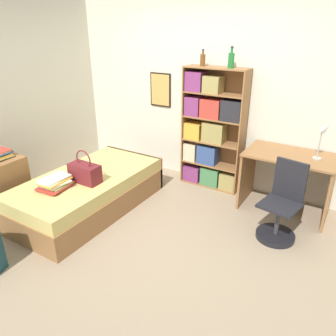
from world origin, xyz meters
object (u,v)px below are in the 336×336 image
object	(u,v)px
book_stack_on_bed	(55,183)
desk_chair	(280,214)
handbag	(85,173)
bottle_brown	(231,60)
desk	(288,173)
bottle_green	(203,60)
desk_lamp	(324,134)
bookcase	(210,132)
bed	(89,192)
waste_bin	(286,203)

from	to	relation	value
book_stack_on_bed	desk_chair	size ratio (longest dim) A/B	0.45
handbag	bottle_brown	bearing A→B (deg)	53.94
desk	handbag	bearing A→B (deg)	-145.61
bottle_green	desk_lamp	bearing A→B (deg)	-5.99
bookcase	desk_lamp	size ratio (longest dim) A/B	3.80
desk	desk_chair	xyz separation A→B (m)	(0.09, -0.62, -0.23)
desk_lamp	bottle_green	bearing A→B (deg)	174.01
book_stack_on_bed	desk	distance (m)	2.82
desk_chair	bed	bearing A→B (deg)	-164.28
bottle_green	desk	world-z (taller)	bottle_green
bookcase	waste_bin	xyz separation A→B (m)	(1.21, -0.25, -0.66)
bookcase	waste_bin	world-z (taller)	bookcase
bottle_green	desk_chair	bearing A→B (deg)	-29.42
bottle_green	desk	distance (m)	1.84
handbag	book_stack_on_bed	world-z (taller)	handbag
bookcase	desk_lamp	bearing A→B (deg)	-6.82
bottle_green	bottle_brown	distance (m)	0.40
waste_bin	book_stack_on_bed	bearing A→B (deg)	-144.12
bed	bookcase	distance (m)	1.85
desk_lamp	desk_chair	world-z (taller)	desk_lamp
bottle_brown	desk_chair	bearing A→B (deg)	-37.75
handbag	desk	size ratio (longest dim) A/B	0.38
bed	waste_bin	bearing A→B (deg)	28.20
bookcase	bottle_green	xyz separation A→B (m)	(-0.15, -0.01, 0.98)
desk	desk_chair	world-z (taller)	desk_chair
handbag	desk	xyz separation A→B (m)	(2.06, 1.41, -0.07)
handbag	desk_chair	bearing A→B (deg)	20.11
bottle_green	desk_chair	size ratio (longest dim) A/B	0.24
book_stack_on_bed	waste_bin	xyz separation A→B (m)	(2.29, 1.65, -0.39)
bookcase	bottle_brown	distance (m)	1.03
bed	book_stack_on_bed	xyz separation A→B (m)	(-0.06, -0.46, 0.30)
desk_lamp	bookcase	bearing A→B (deg)	173.18
desk	bottle_brown	bearing A→B (deg)	170.04
waste_bin	bookcase	bearing A→B (deg)	168.56
handbag	desk_chair	world-z (taller)	desk_chair
desk	desk_lamp	xyz separation A→B (m)	(0.31, 0.00, 0.56)
desk_lamp	desk_chair	distance (m)	1.03
bookcase	desk_lamp	xyz separation A→B (m)	(1.48, -0.18, 0.27)
bed	desk_lamp	size ratio (longest dim) A/B	4.40
desk	waste_bin	world-z (taller)	desk
bottle_brown	book_stack_on_bed	bearing A→B (deg)	-125.06
bookcase	bottle_brown	xyz separation A→B (m)	(0.25, -0.02, 1.00)
desk_lamp	book_stack_on_bed	bearing A→B (deg)	-145.94
desk_chair	handbag	bearing A→B (deg)	-159.89
handbag	bookcase	size ratio (longest dim) A/B	0.24
bottle_green	desk_chair	world-z (taller)	bottle_green
desk	desk_chair	distance (m)	0.67
book_stack_on_bed	bookcase	distance (m)	2.20
bed	book_stack_on_bed	world-z (taller)	book_stack_on_bed
bed	desk_chair	xyz separation A→B (m)	(2.27, 0.64, 0.06)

